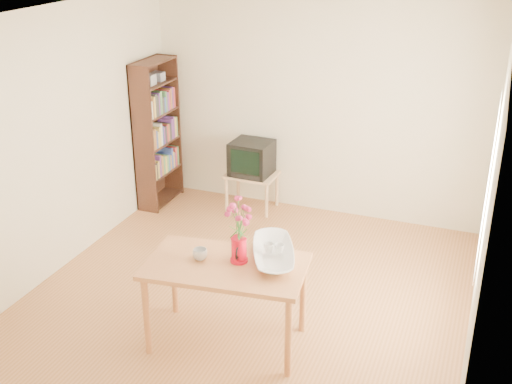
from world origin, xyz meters
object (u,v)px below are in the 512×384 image
at_px(table, 226,274).
at_px(bowl, 274,232).
at_px(television, 252,157).
at_px(pitcher, 239,250).
at_px(mug, 200,254).

distance_m(table, bowl, 0.52).
relative_size(table, television, 2.82).
bearing_deg(pitcher, table, -147.45).
height_order(mug, television, television).
xyz_separation_m(pitcher, television, (-0.88, 2.52, -0.18)).
bearing_deg(television, pitcher, -68.30).
xyz_separation_m(pitcher, bowl, (0.24, 0.16, 0.14)).
bearing_deg(table, bowl, 30.36).
xyz_separation_m(mug, television, (-0.57, 2.61, -0.13)).
bearing_deg(television, table, -70.50).
distance_m(table, mug, 0.27).
bearing_deg(bowl, table, -142.93).
bearing_deg(bowl, pitcher, -146.17).
height_order(pitcher, bowl, bowl).
bearing_deg(bowl, mug, -155.66).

